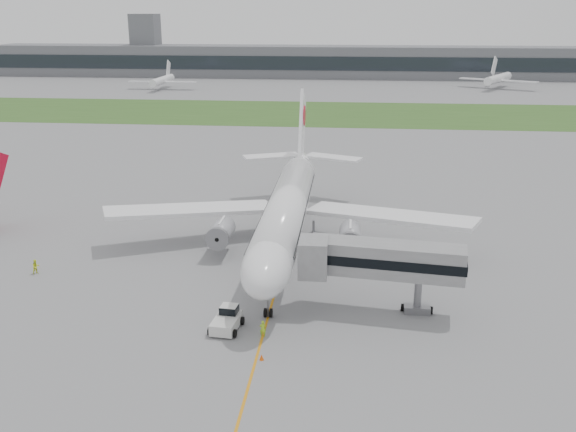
# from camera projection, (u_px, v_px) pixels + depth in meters

# --- Properties ---
(ground) EXTENTS (600.00, 600.00, 0.00)m
(ground) POSITION_uv_depth(u_px,v_px,m) (284.00, 261.00, 78.60)
(ground) COLOR gray
(ground) RESTS_ON ground
(apron_markings) EXTENTS (70.00, 70.00, 0.04)m
(apron_markings) POSITION_uv_depth(u_px,v_px,m) (279.00, 278.00, 73.87)
(apron_markings) COLOR orange
(apron_markings) RESTS_ON ground
(grass_strip) EXTENTS (600.00, 50.00, 0.02)m
(grass_strip) POSITION_uv_depth(u_px,v_px,m) (326.00, 113.00, 192.31)
(grass_strip) COLOR #335921
(grass_strip) RESTS_ON ground
(terminal_building) EXTENTS (320.00, 22.30, 14.00)m
(terminal_building) POSITION_uv_depth(u_px,v_px,m) (336.00, 62.00, 294.28)
(terminal_building) COLOR slate
(terminal_building) RESTS_ON ground
(control_tower) EXTENTS (12.00, 12.00, 56.00)m
(control_tower) POSITION_uv_depth(u_px,v_px,m) (148.00, 75.00, 306.92)
(control_tower) COLOR slate
(control_tower) RESTS_ON ground
(airliner) EXTENTS (48.13, 53.95, 17.88)m
(airliner) POSITION_uv_depth(u_px,v_px,m) (288.00, 206.00, 81.49)
(airliner) COLOR white
(airliner) RESTS_ON ground
(pushback_tug) EXTENTS (3.07, 4.22, 2.05)m
(pushback_tug) POSITION_uv_depth(u_px,v_px,m) (227.00, 319.00, 61.80)
(pushback_tug) COLOR silver
(pushback_tug) RESTS_ON ground
(jet_bridge) EXTENTS (16.67, 5.46, 7.61)m
(jet_bridge) POSITION_uv_depth(u_px,v_px,m) (376.00, 260.00, 63.92)
(jet_bridge) COLOR gray
(jet_bridge) RESTS_ON ground
(safety_cone_left) EXTENTS (0.41, 0.41, 0.56)m
(safety_cone_left) POSITION_uv_depth(u_px,v_px,m) (229.00, 332.00, 60.78)
(safety_cone_left) COLOR #E6530C
(safety_cone_left) RESTS_ON ground
(safety_cone_right) EXTENTS (0.40, 0.40, 0.55)m
(safety_cone_right) POSITION_uv_depth(u_px,v_px,m) (262.00, 357.00, 56.35)
(safety_cone_right) COLOR #E6530C
(safety_cone_right) RESTS_ON ground
(ground_crew_near) EXTENTS (0.64, 0.46, 1.66)m
(ground_crew_near) POSITION_uv_depth(u_px,v_px,m) (263.00, 329.00, 60.22)
(ground_crew_near) COLOR #A7E025
(ground_crew_near) RESTS_ON ground
(ground_crew_far) EXTENTS (1.06, 1.07, 1.75)m
(ground_crew_far) POSITION_uv_depth(u_px,v_px,m) (36.00, 267.00, 74.69)
(ground_crew_far) COLOR #E7F829
(ground_crew_far) RESTS_ON ground
(distant_aircraft_left) EXTENTS (27.18, 24.11, 10.21)m
(distant_aircraft_left) POSITION_uv_depth(u_px,v_px,m) (163.00, 89.00, 250.40)
(distant_aircraft_left) COLOR white
(distant_aircraft_left) RESTS_ON ground
(distant_aircraft_right) EXTENTS (39.15, 37.67, 11.55)m
(distant_aircraft_right) POSITION_uv_depth(u_px,v_px,m) (497.00, 89.00, 252.40)
(distant_aircraft_right) COLOR white
(distant_aircraft_right) RESTS_ON ground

